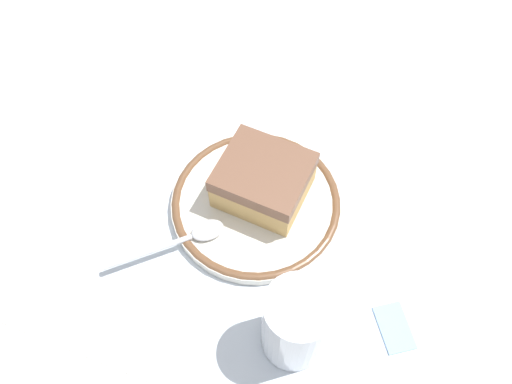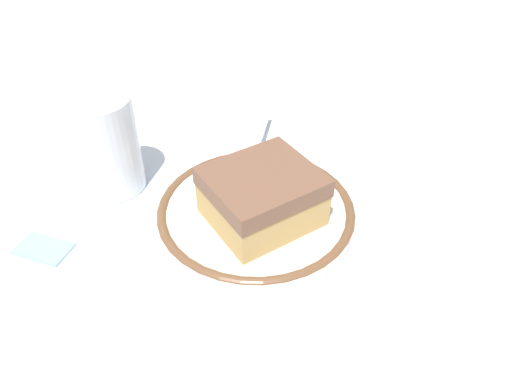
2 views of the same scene
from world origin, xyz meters
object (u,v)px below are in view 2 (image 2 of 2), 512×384
(spoon, at_px, (254,154))
(sugar_packet, at_px, (43,247))
(cake_slice, at_px, (262,196))
(plate, at_px, (256,211))
(cup, at_px, (109,151))

(spoon, distance_m, sugar_packet, 0.23)
(spoon, bearing_deg, cake_slice, 56.91)
(cake_slice, xyz_separation_m, sugar_packet, (0.18, -0.10, -0.03))
(plate, height_order, cake_slice, cake_slice)
(sugar_packet, bearing_deg, plate, 155.18)
(cake_slice, bearing_deg, cup, -59.81)
(spoon, xyz_separation_m, sugar_packet, (0.23, -0.02, -0.01))
(sugar_packet, bearing_deg, spoon, 176.18)
(spoon, bearing_deg, plate, 53.83)
(sugar_packet, bearing_deg, cake_slice, 151.16)
(cake_slice, height_order, spoon, cake_slice)
(spoon, height_order, sugar_packet, spoon)
(plate, relative_size, cup, 1.89)
(plate, bearing_deg, cup, -56.12)
(plate, distance_m, cup, 0.16)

